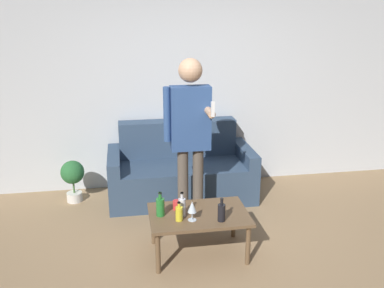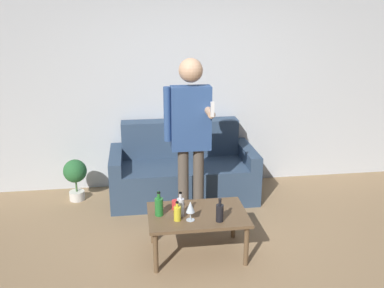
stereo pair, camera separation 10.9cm
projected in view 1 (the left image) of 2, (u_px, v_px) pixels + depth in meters
The scene contains 12 objects.
ground_plane at pixel (229, 276), 3.71m from camera, with size 16.00×16.00×0.00m, color #997A56.
wall_back at pixel (189, 81), 5.32m from camera, with size 8.00×0.06×2.70m.
couch at pixel (181, 171), 5.21m from camera, with size 1.72×0.83×0.89m.
coffee_table at pixel (199, 218), 3.94m from camera, with size 0.91×0.60×0.42m.
bottle_orange at pixel (221, 212), 3.76m from camera, with size 0.07×0.07×0.22m.
bottle_green at pixel (182, 207), 3.85m from camera, with size 0.07×0.07×0.23m.
bottle_dark at pixel (160, 206), 3.85m from camera, with size 0.08×0.08×0.23m.
bottle_yellow at pixel (179, 213), 3.77m from camera, with size 0.06×0.06×0.18m.
wine_glass_near at pixel (192, 207), 3.76m from camera, with size 0.08×0.08×0.18m.
cup_on_table at pixel (177, 205), 3.99m from camera, with size 0.07×0.07×0.09m.
person_standing_front at pixel (190, 129), 4.26m from camera, with size 0.47×0.44×1.76m.
potted_plant at pixel (73, 176), 5.04m from camera, with size 0.28×0.28×0.51m.
Camera 1 is at (-0.84, -3.09, 2.22)m, focal length 40.00 mm.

